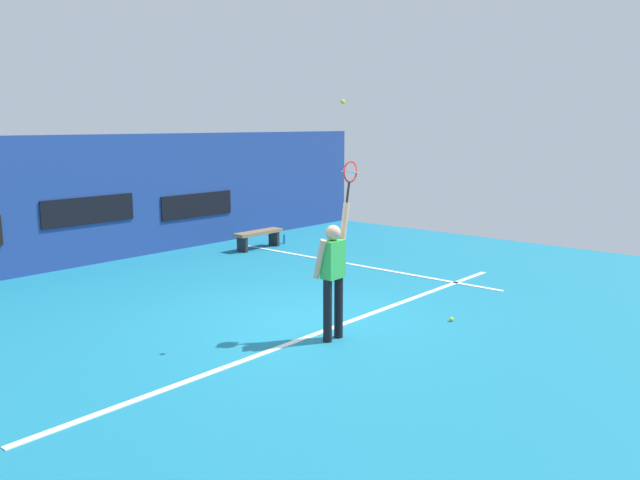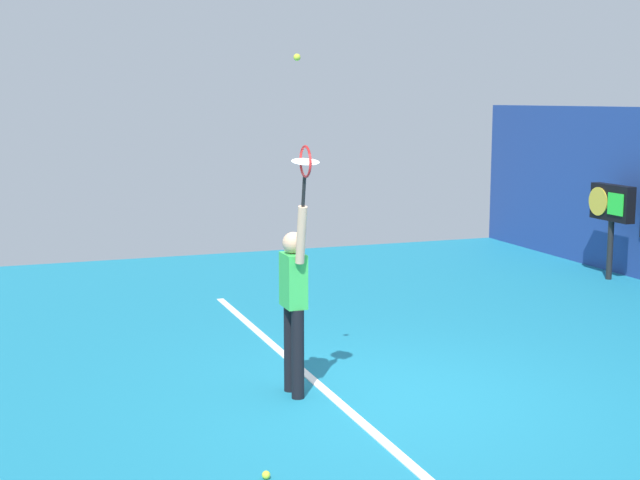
{
  "view_description": "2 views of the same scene",
  "coord_description": "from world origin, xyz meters",
  "views": [
    {
      "loc": [
        -7.4,
        -6.63,
        3.1
      ],
      "look_at": [
        -0.35,
        -0.54,
        1.43
      ],
      "focal_mm": 36.49,
      "sensor_mm": 36.0,
      "label": 1
    },
    {
      "loc": [
        8.09,
        -3.63,
        3.01
      ],
      "look_at": [
        -0.73,
        -0.44,
        1.54
      ],
      "focal_mm": 50.72,
      "sensor_mm": 36.0,
      "label": 2
    }
  ],
  "objects": [
    {
      "name": "scoreboard_clock",
      "position": [
        -4.29,
        6.02,
        1.23
      ],
      "size": [
        0.96,
        0.2,
        1.6
      ],
      "color": "black",
      "rests_on": "ground_plane"
    },
    {
      "name": "spare_ball",
      "position": [
        1.51,
        -1.71,
        0.03
      ],
      "size": [
        0.07,
        0.07,
        0.07
      ],
      "primitive_type": "sphere",
      "color": "#CCE033",
      "rests_on": "ground_plane"
    },
    {
      "name": "tennis_ball",
      "position": [
        -0.23,
        -0.85,
        3.4
      ],
      "size": [
        0.07,
        0.07,
        0.07
      ],
      "primitive_type": "sphere",
      "color": "#CCE033"
    },
    {
      "name": "court_baseline",
      "position": [
        0.0,
        -0.5,
        0.01
      ],
      "size": [
        10.0,
        0.1,
        0.01
      ],
      "primitive_type": "cube",
      "color": "white",
      "rests_on": "ground_plane"
    },
    {
      "name": "ground_plane",
      "position": [
        0.0,
        0.0,
        0.0
      ],
      "size": [
        18.0,
        18.0,
        0.0
      ],
      "primitive_type": "plane",
      "color": "teal"
    },
    {
      "name": "tennis_racket",
      "position": [
        -0.03,
        -0.84,
        2.39
      ],
      "size": [
        0.36,
        0.27,
        0.62
      ],
      "color": "black"
    },
    {
      "name": "tennis_player",
      "position": [
        -0.41,
        -0.84,
        1.01
      ],
      "size": [
        0.59,
        0.31,
        1.99
      ],
      "color": "black",
      "rests_on": "ground_plane"
    }
  ]
}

